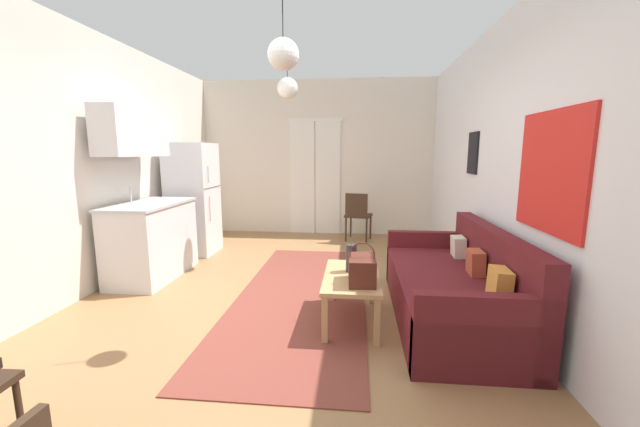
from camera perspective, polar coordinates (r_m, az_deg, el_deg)
ground_plane at (r=3.73m, az=-6.39°, el=-15.40°), size 4.83×7.61×0.10m
wall_back at (r=6.90m, az=-0.46°, el=8.52°), size 4.43×0.13×2.82m
wall_right at (r=3.61m, az=29.30°, el=6.63°), size 0.12×7.21×2.82m
wall_left at (r=4.40m, az=-35.78°, el=6.36°), size 0.12×7.21×2.82m
area_rug at (r=4.04m, az=-2.83°, el=-12.51°), size 1.33×3.49×0.01m
couch at (r=3.64m, az=20.56°, el=-11.14°), size 0.93×2.02×0.84m
coffee_table at (r=3.35m, az=4.96°, el=-10.50°), size 0.49×0.92×0.43m
bamboo_vase at (r=3.39m, az=4.90°, el=-6.90°), size 0.10×0.10×0.47m
handbag at (r=3.12m, az=6.53°, el=-8.65°), size 0.23×0.35×0.35m
refrigerator at (r=5.83m, az=-19.13°, el=2.16°), size 0.64×0.65×1.65m
kitchen_counter at (r=4.88m, az=-25.19°, el=-0.46°), size 0.63×1.21×2.02m
accent_chair at (r=6.32m, az=5.90°, el=-0.01°), size 0.50×0.49×0.84m
pendant_lamp_near at (r=2.94m, az=-5.74°, el=23.44°), size 0.23×0.23×0.71m
pendant_lamp_far at (r=5.01m, az=-5.08°, el=18.86°), size 0.27×0.27×0.62m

